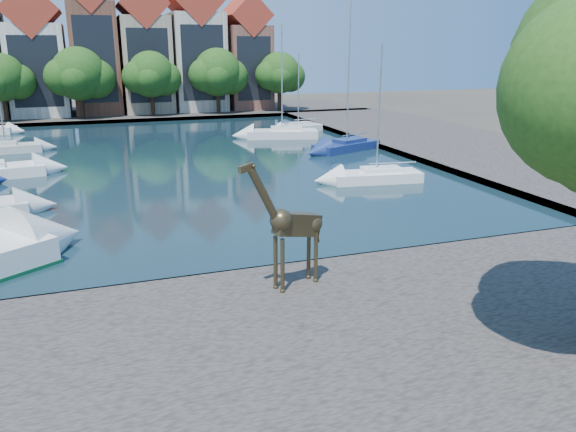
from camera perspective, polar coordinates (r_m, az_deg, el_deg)
ground at (r=21.61m, az=-3.97°, el=-6.45°), size 160.00×160.00×0.00m
water_basin at (r=44.30m, az=-12.28°, el=5.45°), size 38.00×50.00×0.08m
near_quay at (r=15.60m, az=3.11°, el=-15.28°), size 50.00×14.00×0.50m
far_quay at (r=75.81m, az=-15.47°, el=10.03°), size 60.00×16.00×0.50m
right_quay at (r=53.29m, az=15.61°, el=7.33°), size 14.00×52.00×0.50m
townhouse_west_inner at (r=75.37m, az=-24.14°, el=14.59°), size 6.43×9.18×15.15m
townhouse_center at (r=75.17m, az=-19.12°, el=15.89°), size 5.44×9.18×16.93m
townhouse_east_inner at (r=75.50m, az=-14.36°, el=15.79°), size 5.94×9.18×15.79m
townhouse_east_mid at (r=76.39m, az=-9.33°, el=16.37°), size 6.43×9.18×16.65m
townhouse_east_end at (r=77.82m, az=-4.40°, el=15.81°), size 5.44×9.18×14.43m
far_tree_west at (r=70.31m, az=-27.04°, el=12.30°), size 6.76×5.20×7.36m
far_tree_mid_west at (r=69.75m, az=-20.40°, el=13.22°), size 7.80×6.00×8.00m
far_tree_mid_east at (r=70.13m, az=-13.68°, el=13.66°), size 7.02×5.40×7.52m
far_tree_east at (r=71.39m, az=-7.10°, el=14.13°), size 7.54×5.80×7.84m
far_tree_far_east at (r=73.52m, az=-0.82°, el=14.21°), size 6.76×5.20×7.36m
giraffe_statue at (r=18.96m, az=0.33°, el=-0.90°), size 3.15×1.29×4.60m
sailboat_left_d at (r=52.06m, az=-26.74°, el=6.32°), size 5.56×2.25×9.47m
sailboat_right_a at (r=36.89m, az=8.96°, el=4.22°), size 5.98×2.81×8.59m
sailboat_right_b at (r=47.86m, az=5.97°, el=7.30°), size 6.53×4.32×12.08m
sailboat_right_c at (r=54.21m, az=-0.61°, el=8.54°), size 7.04×3.94×10.40m
sailboat_right_d at (r=58.52m, az=1.05°, el=9.08°), size 5.14×2.56×7.66m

